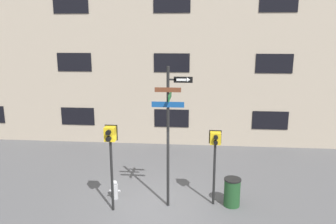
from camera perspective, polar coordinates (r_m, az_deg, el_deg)
name	(u,v)px	position (r m, az deg, el deg)	size (l,w,h in m)	color
ground_plane	(156,208)	(10.90, -2.06, -16.42)	(60.00, 60.00, 0.00)	#515154
building_facade	(172,3)	(16.16, 0.77, 18.39)	(24.00, 0.63, 13.70)	tan
street_sign_pole	(170,126)	(10.02, 0.29, -2.45)	(1.22, 0.97, 4.50)	black
pedestrian_signal_left	(110,144)	(10.05, -9.99, -5.59)	(0.39, 0.40, 2.76)	black
pedestrian_signal_right	(215,147)	(10.44, 8.21, -6.14)	(0.39, 0.40, 2.47)	black
fire_hydrant	(115,190)	(11.46, -9.23, -13.23)	(0.37, 0.21, 0.66)	#A5A5A8
trash_bin	(232,192)	(11.03, 11.09, -13.54)	(0.55, 0.55, 0.93)	#1E4723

